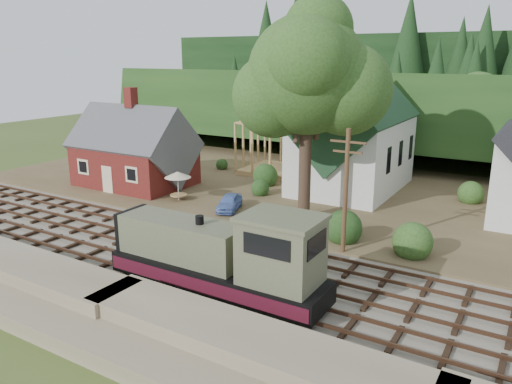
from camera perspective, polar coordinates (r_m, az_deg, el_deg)
The scene contains 16 objects.
ground at distance 30.77m, azimuth -6.16°, elevation -7.90°, with size 140.00×140.00×0.00m, color #384C1E.
embankment at distance 25.26m, azimuth -18.17°, elevation -14.13°, with size 64.00×5.00×1.60m, color #7F7259.
railroad_bed at distance 30.74m, azimuth -6.17°, elevation -7.76°, with size 64.00×11.00×0.16m, color #726B5B.
village_flat at distance 45.54m, azimuth 7.54°, elevation 0.02°, with size 64.00×26.00×0.30m, color brown.
hillside at distance 67.78m, azimuth 15.73°, elevation 4.53°, with size 70.00×28.00×8.00m, color #1E3F19.
ridge at distance 83.13m, azimuth 18.73°, elevation 6.21°, with size 80.00×20.00×12.00m, color black.
depot at distance 47.97m, azimuth -13.72°, elevation 4.26°, with size 10.80×7.41×9.00m.
church at distance 45.30m, azimuth 10.95°, elevation 6.31°, with size 8.40×15.17×13.00m.
timber_frame at distance 50.91m, azimuth 3.27°, elevation 5.36°, with size 8.20×6.20×6.99m.
lattice_tower at distance 55.55m, azimuth 6.34°, elevation 13.16°, with size 3.20×3.20×12.12m.
big_tree at distance 35.87m, azimuth 6.17°, elevation 12.27°, with size 10.90×8.40×14.70m.
telegraph_pole_near at distance 30.49m, azimuth 10.21°, elevation 0.17°, with size 2.20×0.28×8.00m.
locomotive at distance 25.71m, azimuth -3.74°, elevation -7.54°, with size 11.95×2.99×4.78m.
car_blue at distance 39.27m, azimuth -3.06°, elevation -1.18°, with size 1.49×3.70×1.26m, color #6182D0.
car_green at distance 49.67m, azimuth -13.38°, elevation 1.96°, with size 1.34×3.85×1.27m, color #85A472.
patio_set at distance 42.06m, azimuth -8.93°, elevation 1.84°, with size 2.21×2.21×2.46m.
Camera 1 is at (17.24, -22.41, 12.13)m, focal length 35.00 mm.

